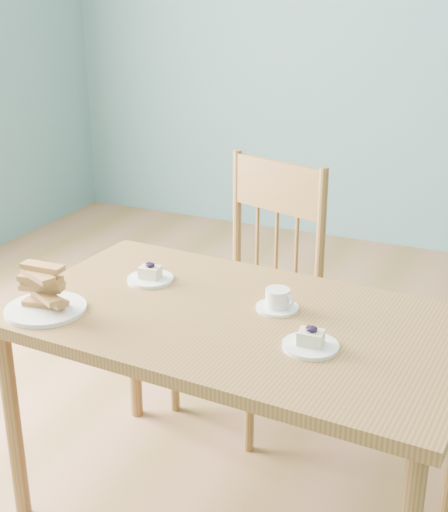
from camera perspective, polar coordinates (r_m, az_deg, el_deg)
The scene contains 7 objects.
room at distance 1.78m, azimuth 9.38°, elevation 15.26°, with size 5.01×5.01×2.71m.
dining_table at distance 1.98m, azimuth 1.05°, elevation -6.52°, with size 1.29×0.79×0.67m.
dining_chair at distance 2.58m, azimuth 2.18°, elevation -2.73°, with size 0.54×0.52×0.94m.
cheesecake_plate_near at distance 1.79m, azimuth 6.95°, elevation -6.87°, with size 0.14×0.14×0.06m.
cheesecake_plate_far at distance 2.17m, azimuth -5.92°, elevation -1.61°, with size 0.14×0.14×0.06m.
coffee_cup at distance 1.98m, azimuth 4.33°, elevation -3.60°, with size 0.12×0.12×0.06m.
biscotti_plate at distance 2.02m, azimuth -14.17°, elevation -3.10°, with size 0.22×0.22×0.13m.
Camera 1 is at (0.47, -1.71, 1.52)m, focal length 50.00 mm.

